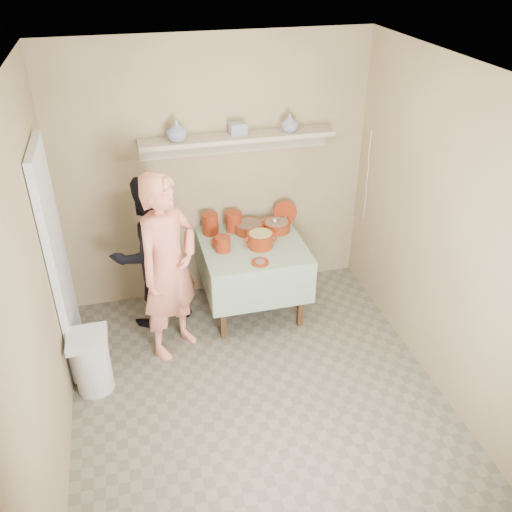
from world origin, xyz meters
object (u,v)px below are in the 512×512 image
object	(u,v)px
trash_bin	(92,362)
person_helper	(149,253)
cazuela_rice	(261,239)
person_cook	(169,268)
serving_table	(252,254)

from	to	relation	value
trash_bin	person_helper	bearing A→B (deg)	54.82
cazuela_rice	person_cook	bearing A→B (deg)	-159.93
cazuela_rice	trash_bin	size ratio (longest dim) A/B	0.59
person_helper	trash_bin	size ratio (longest dim) A/B	2.72
person_helper	cazuela_rice	size ratio (longest dim) A/B	4.61
person_cook	serving_table	distance (m)	0.95
person_helper	trash_bin	xyz separation A→B (m)	(-0.59, -0.83, -0.48)
person_cook	trash_bin	xyz separation A→B (m)	(-0.72, -0.36, -0.58)
serving_table	person_cook	bearing A→B (deg)	-154.47
person_helper	cazuela_rice	xyz separation A→B (m)	(1.03, -0.14, 0.09)
person_helper	cazuela_rice	bearing A→B (deg)	149.22
person_helper	serving_table	distance (m)	0.98
serving_table	cazuela_rice	world-z (taller)	cazuela_rice
person_cook	person_helper	bearing A→B (deg)	66.90
person_helper	serving_table	size ratio (longest dim) A/B	1.56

